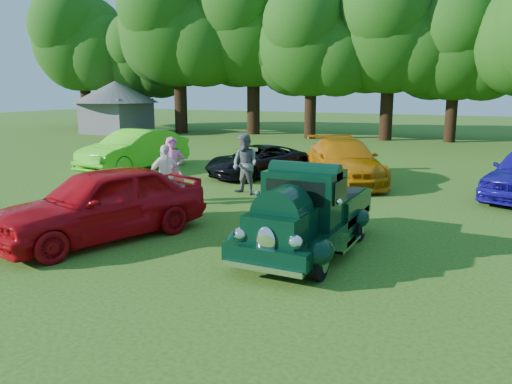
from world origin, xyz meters
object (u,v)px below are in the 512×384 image
at_px(back_car_lime, 135,150).
at_px(gazebo, 116,101).
at_px(red_convertible, 102,203).
at_px(spectator_grey, 245,164).
at_px(spectator_pink, 173,170).
at_px(back_car_black, 257,161).
at_px(spectator_white, 165,175).
at_px(back_car_orange, 344,161).
at_px(hero_pickup, 308,215).

relative_size(back_car_lime, gazebo, 0.79).
bearing_deg(red_convertible, spectator_grey, 102.11).
bearing_deg(spectator_pink, gazebo, 96.56).
height_order(back_car_black, gazebo, gazebo).
xyz_separation_m(spectator_pink, spectator_white, (0.08, -0.50, -0.08)).
height_order(red_convertible, back_car_lime, back_car_lime).
xyz_separation_m(back_car_black, gazebo, (-18.08, 12.50, 1.81)).
distance_m(spectator_grey, spectator_white, 2.75).
bearing_deg(back_car_orange, spectator_grey, -152.44).
xyz_separation_m(back_car_lime, spectator_pink, (4.96, -4.22, 0.14)).
xyz_separation_m(hero_pickup, back_car_black, (-4.93, 7.62, -0.15)).
height_order(back_car_orange, spectator_white, spectator_white).
height_order(back_car_orange, spectator_grey, spectator_grey).
xyz_separation_m(red_convertible, spectator_grey, (0.64, 5.70, 0.15)).
xyz_separation_m(back_car_black, spectator_pink, (-0.28, -5.08, 0.37)).
bearing_deg(back_car_orange, spectator_pink, -154.04).
relative_size(hero_pickup, back_car_black, 1.03).
distance_m(back_car_black, spectator_grey, 3.40).
height_order(back_car_lime, back_car_orange, back_car_lime).
bearing_deg(spectator_white, gazebo, 74.19).
bearing_deg(back_car_orange, gazebo, 120.35).
bearing_deg(red_convertible, hero_pickup, 34.26).
height_order(hero_pickup, spectator_pink, spectator_pink).
bearing_deg(back_car_orange, back_car_black, 154.83).
bearing_deg(back_car_orange, spectator_white, -151.13).
bearing_deg(gazebo, back_car_orange, -29.71).
distance_m(back_car_lime, back_car_orange, 8.66).
distance_m(back_car_orange, spectator_pink, 6.47).
distance_m(back_car_orange, spectator_white, 6.85).
xyz_separation_m(red_convertible, spectator_pink, (-0.79, 3.79, 0.15)).
distance_m(back_car_orange, gazebo, 24.72).
xyz_separation_m(red_convertible, back_car_orange, (2.84, 9.15, -0.05)).
distance_m(back_car_lime, spectator_pink, 6.51).
bearing_deg(back_car_lime, spectator_pink, -35.74).
bearing_deg(red_convertible, back_car_lime, 144.15).
distance_m(red_convertible, back_car_black, 8.89).
relative_size(back_car_lime, back_car_black, 1.18).
height_order(hero_pickup, spectator_grey, spectator_grey).
xyz_separation_m(back_car_black, back_car_orange, (3.34, 0.28, 0.17)).
height_order(hero_pickup, red_convertible, hero_pickup).
height_order(red_convertible, spectator_pink, spectator_pink).
height_order(red_convertible, back_car_black, red_convertible).
bearing_deg(spectator_pink, hero_pickup, -64.80).
relative_size(back_car_orange, spectator_pink, 2.73).
distance_m(red_convertible, spectator_pink, 3.88).
relative_size(red_convertible, spectator_white, 2.73).
relative_size(hero_pickup, back_car_lime, 0.88).
bearing_deg(back_car_black, hero_pickup, -36.24).
distance_m(back_car_lime, back_car_black, 5.32).
relative_size(spectator_pink, gazebo, 0.30).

